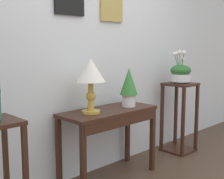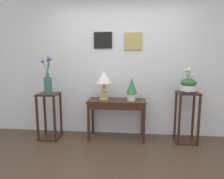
{
  "view_description": "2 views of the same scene",
  "coord_description": "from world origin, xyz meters",
  "px_view_note": "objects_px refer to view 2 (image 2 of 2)",
  "views": [
    {
      "loc": [
        -2.09,
        -0.89,
        1.36
      ],
      "look_at": [
        0.03,
        1.28,
        0.93
      ],
      "focal_mm": 48.56,
      "sensor_mm": 36.0,
      "label": 1
    },
    {
      "loc": [
        0.23,
        -2.25,
        1.47
      ],
      "look_at": [
        -0.13,
        1.38,
        0.9
      ],
      "focal_mm": 32.05,
      "sensor_mm": 36.0,
      "label": 2
    }
  ],
  "objects_px": {
    "planter_bowl_wide_right": "(188,84)",
    "pedestal_stand_left": "(50,116)",
    "console_table": "(117,106)",
    "table_lamp": "(104,79)",
    "flower_vase_tall_left": "(48,81)",
    "potted_plant_on_console": "(132,88)",
    "pedestal_stand_right": "(186,117)"
  },
  "relations": [
    {
      "from": "flower_vase_tall_left",
      "to": "planter_bowl_wide_right",
      "type": "distance_m",
      "value": 2.46
    },
    {
      "from": "console_table",
      "to": "table_lamp",
      "type": "relative_size",
      "value": 1.98
    },
    {
      "from": "planter_bowl_wide_right",
      "to": "pedestal_stand_right",
      "type": "bearing_deg",
      "value": -95.11
    },
    {
      "from": "flower_vase_tall_left",
      "to": "pedestal_stand_right",
      "type": "xyz_separation_m",
      "value": [
        2.46,
        0.07,
        -0.62
      ]
    },
    {
      "from": "table_lamp",
      "to": "flower_vase_tall_left",
      "type": "xyz_separation_m",
      "value": [
        -1.0,
        -0.1,
        -0.03
      ]
    },
    {
      "from": "table_lamp",
      "to": "pedestal_stand_right",
      "type": "xyz_separation_m",
      "value": [
        1.46,
        -0.04,
        -0.65
      ]
    },
    {
      "from": "planter_bowl_wide_right",
      "to": "console_table",
      "type": "bearing_deg",
      "value": 179.52
    },
    {
      "from": "flower_vase_tall_left",
      "to": "pedestal_stand_right",
      "type": "bearing_deg",
      "value": 1.6
    },
    {
      "from": "console_table",
      "to": "planter_bowl_wide_right",
      "type": "height_order",
      "value": "planter_bowl_wide_right"
    },
    {
      "from": "pedestal_stand_right",
      "to": "table_lamp",
      "type": "bearing_deg",
      "value": 178.63
    },
    {
      "from": "pedestal_stand_left",
      "to": "pedestal_stand_right",
      "type": "bearing_deg",
      "value": 1.71
    },
    {
      "from": "console_table",
      "to": "flower_vase_tall_left",
      "type": "relative_size",
      "value": 1.55
    },
    {
      "from": "flower_vase_tall_left",
      "to": "planter_bowl_wide_right",
      "type": "xyz_separation_m",
      "value": [
        2.46,
        0.07,
        -0.04
      ]
    },
    {
      "from": "console_table",
      "to": "potted_plant_on_console",
      "type": "relative_size",
      "value": 2.53
    },
    {
      "from": "flower_vase_tall_left",
      "to": "pedestal_stand_right",
      "type": "distance_m",
      "value": 2.54
    },
    {
      "from": "potted_plant_on_console",
      "to": "pedestal_stand_left",
      "type": "relative_size",
      "value": 0.48
    },
    {
      "from": "table_lamp",
      "to": "potted_plant_on_console",
      "type": "distance_m",
      "value": 0.52
    },
    {
      "from": "table_lamp",
      "to": "pedestal_stand_right",
      "type": "distance_m",
      "value": 1.6
    },
    {
      "from": "table_lamp",
      "to": "potted_plant_on_console",
      "type": "height_order",
      "value": "table_lamp"
    },
    {
      "from": "table_lamp",
      "to": "potted_plant_on_console",
      "type": "xyz_separation_m",
      "value": [
        0.5,
        -0.03,
        -0.15
      ]
    },
    {
      "from": "table_lamp",
      "to": "planter_bowl_wide_right",
      "type": "distance_m",
      "value": 1.46
    },
    {
      "from": "pedestal_stand_right",
      "to": "planter_bowl_wide_right",
      "type": "xyz_separation_m",
      "value": [
        0.0,
        0.0,
        0.58
      ]
    },
    {
      "from": "pedestal_stand_left",
      "to": "flower_vase_tall_left",
      "type": "xyz_separation_m",
      "value": [
        -0.0,
        0.0,
        0.65
      ]
    },
    {
      "from": "planter_bowl_wide_right",
      "to": "pedestal_stand_left",
      "type": "bearing_deg",
      "value": -178.27
    },
    {
      "from": "pedestal_stand_left",
      "to": "planter_bowl_wide_right",
      "type": "relative_size",
      "value": 2.04
    },
    {
      "from": "pedestal_stand_right",
      "to": "planter_bowl_wide_right",
      "type": "distance_m",
      "value": 0.58
    },
    {
      "from": "console_table",
      "to": "pedestal_stand_right",
      "type": "bearing_deg",
      "value": -0.53
    },
    {
      "from": "pedestal_stand_right",
      "to": "planter_bowl_wide_right",
      "type": "relative_size",
      "value": 2.16
    },
    {
      "from": "potted_plant_on_console",
      "to": "flower_vase_tall_left",
      "type": "distance_m",
      "value": 1.5
    },
    {
      "from": "table_lamp",
      "to": "planter_bowl_wide_right",
      "type": "bearing_deg",
      "value": -1.33
    },
    {
      "from": "potted_plant_on_console",
      "to": "pedestal_stand_left",
      "type": "distance_m",
      "value": 1.59
    },
    {
      "from": "potted_plant_on_console",
      "to": "planter_bowl_wide_right",
      "type": "height_order",
      "value": "planter_bowl_wide_right"
    }
  ]
}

